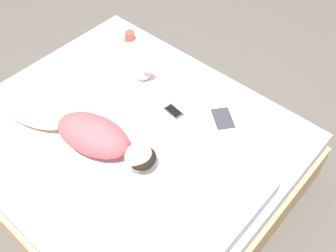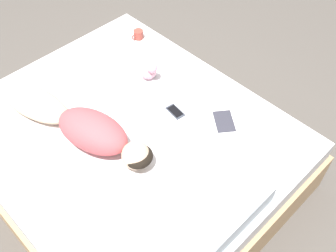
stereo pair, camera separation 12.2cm
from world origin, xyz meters
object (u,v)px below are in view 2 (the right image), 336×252
at_px(coffee_mug, 138,34).
at_px(cell_phone, 175,112).
at_px(open_magazine, 237,120).
at_px(person, 77,124).

xyz_separation_m(coffee_mug, cell_phone, (0.39, 0.84, -0.04)).
xyz_separation_m(open_magazine, cell_phone, (0.25, -0.37, 0.00)).
bearing_deg(open_magazine, person, -1.19).
distance_m(coffee_mug, cell_phone, 0.93).
height_order(coffee_mug, cell_phone, coffee_mug).
relative_size(open_magazine, coffee_mug, 4.32).
relative_size(open_magazine, cell_phone, 3.24).
xyz_separation_m(person, open_magazine, (-0.87, 0.69, -0.09)).
relative_size(coffee_mug, cell_phone, 0.75).
bearing_deg(person, cell_phone, 139.17).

